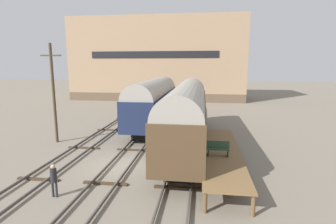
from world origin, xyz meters
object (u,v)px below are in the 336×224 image
object	(u,v)px
utility_pole	(54,92)
train_car_navy	(154,100)
person_worker	(54,177)
train_car_brown	(187,111)
bench	(218,148)

from	to	relation	value
utility_pole	train_car_navy	bearing A→B (deg)	46.14
train_car_navy	person_worker	distance (m)	16.96
train_car_navy	train_car_brown	distance (m)	8.32
person_worker	utility_pole	world-z (taller)	utility_pole
train_car_navy	person_worker	bearing A→B (deg)	-96.93
train_car_brown	bench	bearing A→B (deg)	-66.53
train_car_navy	person_worker	xyz separation A→B (m)	(-2.03, -16.73, -1.86)
train_car_brown	utility_pole	distance (m)	11.47
train_car_navy	train_car_brown	bearing A→B (deg)	-60.37
person_worker	train_car_navy	bearing A→B (deg)	83.07
train_car_brown	person_worker	distance (m)	11.48
utility_pole	train_car_brown	bearing A→B (deg)	1.65
train_car_brown	person_worker	xyz separation A→B (m)	(-6.15, -9.50, -1.94)
person_worker	utility_pole	xyz separation A→B (m)	(-5.23, 9.17, 3.35)
train_car_brown	bench	distance (m)	5.84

